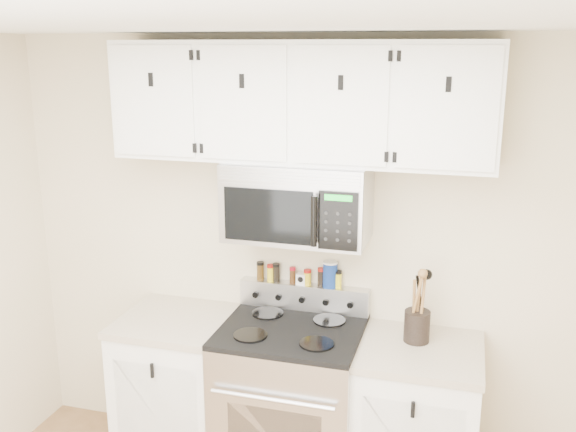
# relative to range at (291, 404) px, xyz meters

# --- Properties ---
(back_wall) EXTENTS (3.50, 0.01, 2.50)m
(back_wall) POSITION_rel_range_xyz_m (0.00, 0.32, 0.76)
(back_wall) COLOR #C3BA92
(back_wall) RESTS_ON floor
(ceiling) EXTENTS (3.50, 3.50, 0.01)m
(ceiling) POSITION_rel_range_xyz_m (0.00, -1.43, 2.01)
(ceiling) COLOR white
(ceiling) RESTS_ON back_wall
(range) EXTENTS (0.76, 0.65, 1.10)m
(range) POSITION_rel_range_xyz_m (0.00, 0.00, 0.00)
(range) COLOR #B7B7BA
(range) RESTS_ON floor
(base_cabinet_left) EXTENTS (0.64, 0.62, 0.92)m
(base_cabinet_left) POSITION_rel_range_xyz_m (-0.69, 0.02, -0.03)
(base_cabinet_left) COLOR white
(base_cabinet_left) RESTS_ON floor
(base_cabinet_right) EXTENTS (0.64, 0.62, 0.92)m
(base_cabinet_right) POSITION_rel_range_xyz_m (0.69, 0.02, -0.03)
(base_cabinet_right) COLOR white
(base_cabinet_right) RESTS_ON floor
(microwave) EXTENTS (0.76, 0.44, 0.42)m
(microwave) POSITION_rel_range_xyz_m (0.00, 0.13, 1.14)
(microwave) COLOR #9E9EA3
(microwave) RESTS_ON back_wall
(upper_cabinets) EXTENTS (2.00, 0.35, 0.62)m
(upper_cabinets) POSITION_rel_range_xyz_m (-0.00, 0.15, 1.66)
(upper_cabinets) COLOR white
(upper_cabinets) RESTS_ON back_wall
(utensil_crock) EXTENTS (0.14, 0.14, 0.39)m
(utensil_crock) POSITION_rel_range_xyz_m (0.66, 0.09, 0.53)
(utensil_crock) COLOR black
(utensil_crock) RESTS_ON base_cabinet_right
(kitchen_timer) EXTENTS (0.06, 0.05, 0.06)m
(kitchen_timer) POSITION_rel_range_xyz_m (-0.02, 0.28, 0.65)
(kitchen_timer) COLOR white
(kitchen_timer) RESTS_ON range
(salt_canister) EXTENTS (0.08, 0.08, 0.15)m
(salt_canister) POSITION_rel_range_xyz_m (0.15, 0.28, 0.69)
(salt_canister) COLOR navy
(salt_canister) RESTS_ON range
(spice_jar_0) EXTENTS (0.04, 0.04, 0.11)m
(spice_jar_0) POSITION_rel_range_xyz_m (-0.27, 0.28, 0.67)
(spice_jar_0) COLOR #452F10
(spice_jar_0) RESTS_ON range
(spice_jar_1) EXTENTS (0.04, 0.04, 0.10)m
(spice_jar_1) POSITION_rel_range_xyz_m (-0.20, 0.28, 0.66)
(spice_jar_1) COLOR yellow
(spice_jar_1) RESTS_ON range
(spice_jar_2) EXTENTS (0.04, 0.04, 0.11)m
(spice_jar_2) POSITION_rel_range_xyz_m (-0.17, 0.28, 0.67)
(spice_jar_2) COLOR black
(spice_jar_2) RESTS_ON range
(spice_jar_3) EXTENTS (0.04, 0.04, 0.10)m
(spice_jar_3) POSITION_rel_range_xyz_m (-0.07, 0.28, 0.66)
(spice_jar_3) COLOR #432710
(spice_jar_3) RESTS_ON range
(spice_jar_4) EXTENTS (0.04, 0.04, 0.09)m
(spice_jar_4) POSITION_rel_range_xyz_m (0.02, 0.28, 0.66)
(spice_jar_4) COLOR gold
(spice_jar_4) RESTS_ON range
(spice_jar_5) EXTENTS (0.04, 0.04, 0.11)m
(spice_jar_5) POSITION_rel_range_xyz_m (0.10, 0.28, 0.67)
(spice_jar_5) COLOR black
(spice_jar_5) RESTS_ON range
(spice_jar_6) EXTENTS (0.04, 0.04, 0.10)m
(spice_jar_6) POSITION_rel_range_xyz_m (0.15, 0.28, 0.66)
(spice_jar_6) COLOR #462110
(spice_jar_6) RESTS_ON range
(spice_jar_7) EXTENTS (0.04, 0.04, 0.10)m
(spice_jar_7) POSITION_rel_range_xyz_m (0.20, 0.28, 0.67)
(spice_jar_7) COLOR yellow
(spice_jar_7) RESTS_ON range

